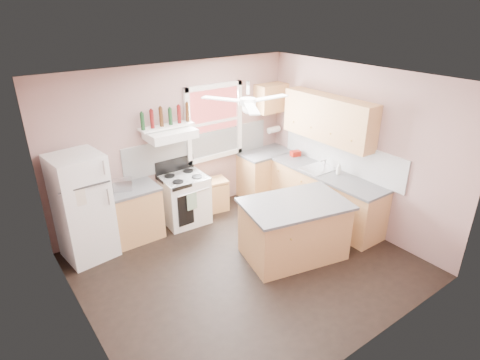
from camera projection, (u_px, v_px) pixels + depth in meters
floor at (246, 265)px, 5.95m from camera, size 4.50×4.50×0.00m
ceiling at (248, 81)px, 4.84m from camera, size 4.50×4.50×0.00m
wall_back at (176, 143)px, 6.89m from camera, size 4.50×0.05×2.70m
wall_right at (357, 149)px, 6.62m from camera, size 0.05×4.00×2.70m
wall_left at (73, 236)px, 4.17m from camera, size 0.05×4.00×2.70m
backsplash_back at (200, 148)px, 7.17m from camera, size 2.90×0.03×0.55m
backsplash_right at (340, 154)px, 6.89m from camera, size 0.03×2.60×0.55m
window_view at (214, 122)px, 7.16m from camera, size 1.00×0.02×1.20m
window_frame at (215, 122)px, 7.14m from camera, size 1.16×0.07×1.36m
refrigerator at (83, 207)px, 5.87m from camera, size 0.77×0.75×1.64m
base_cabinet_left at (131, 215)px, 6.46m from camera, size 0.90×0.60×0.86m
counter_left at (128, 190)px, 6.27m from camera, size 0.92×0.62×0.04m
toaster at (123, 185)px, 6.18m from camera, size 0.32×0.24×0.18m
stove at (185, 199)px, 6.96m from camera, size 0.78×0.69×0.86m
range_hood at (170, 134)px, 6.45m from camera, size 0.78×0.50×0.14m
bottle_shelf at (166, 126)px, 6.50m from camera, size 0.90×0.26×0.03m
cart at (212, 197)px, 7.41m from camera, size 0.60×0.45×0.54m
base_cabinet_corner at (265, 174)px, 7.97m from camera, size 1.00×0.60×0.86m
base_cabinet_right at (325, 197)px, 7.05m from camera, size 0.60×2.20×0.86m
counter_corner at (266, 153)px, 7.78m from camera, size 1.02×0.62×0.04m
counter_right at (327, 174)px, 6.86m from camera, size 0.62×2.22×0.04m
sink at (318, 169)px, 7.00m from camera, size 0.55×0.45×0.03m
faucet at (325, 163)px, 7.05m from camera, size 0.03×0.03×0.14m
upper_cabinet_right at (328, 119)px, 6.71m from camera, size 0.33×1.80×0.76m
upper_cabinet_corner at (271, 98)px, 7.57m from camera, size 0.60×0.33×0.52m
paper_towel at (274, 130)px, 7.92m from camera, size 0.26×0.12×0.12m
island at (294, 230)px, 6.03m from camera, size 1.60×1.21×0.86m
island_top at (295, 204)px, 5.84m from camera, size 1.70×1.31×0.04m
ceiling_fan_hub at (248, 102)px, 4.94m from camera, size 0.20×0.20×0.08m
soap_bottle at (339, 168)px, 6.73m from camera, size 0.09×0.09×0.22m
red_caddy at (295, 153)px, 7.55m from camera, size 0.20×0.16×0.10m
wine_bottles at (166, 117)px, 6.43m from camera, size 0.86×0.06×0.31m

